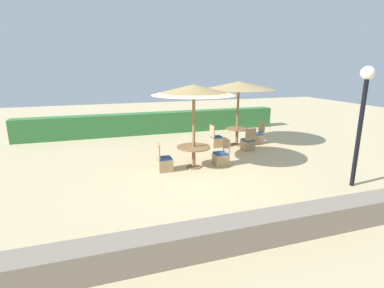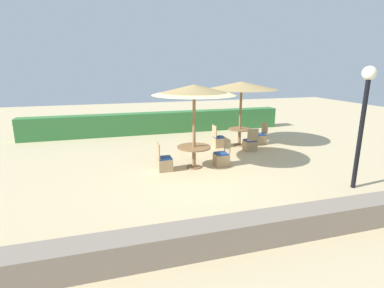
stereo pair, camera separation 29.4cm
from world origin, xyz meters
The scene contains 13 objects.
ground_plane centered at (0.00, 0.00, 0.00)m, with size 40.00×40.00×0.00m, color #D1BA8C.
hedge_row centered at (0.00, 6.59, 0.53)m, with size 13.00×0.70×1.05m, color #387A3D.
stone_border centered at (0.00, -3.70, 0.27)m, with size 10.00×0.56×0.55m, color gray.
lamp_post centered at (3.96, -2.02, 2.35)m, with size 0.36×0.36×3.32m.
parasol_center centered at (0.15, 0.89, 2.58)m, with size 2.71×2.71×2.75m.
round_table_center centered at (0.15, 0.89, 0.58)m, with size 1.12×1.12×0.73m.
patio_chair_center_east centered at (1.13, 0.83, 0.26)m, with size 0.46×0.46×0.93m.
patio_chair_center_west centered at (-0.86, 0.88, 0.26)m, with size 0.46×0.46×0.93m.
parasol_back_right centered at (2.88, 3.16, 2.53)m, with size 2.97×2.97×2.70m.
round_table_back_right centered at (2.88, 3.16, 0.55)m, with size 0.96×0.96×0.73m.
patio_chair_back_right_east centered at (3.86, 3.11, 0.26)m, with size 0.46×0.46×0.93m.
patio_chair_back_right_west centered at (1.91, 3.14, 0.26)m, with size 0.46×0.46×0.93m.
patio_chair_back_right_south centered at (2.93, 2.25, 0.26)m, with size 0.46×0.46×0.93m.
Camera 1 is at (-2.90, -8.17, 3.30)m, focal length 28.00 mm.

